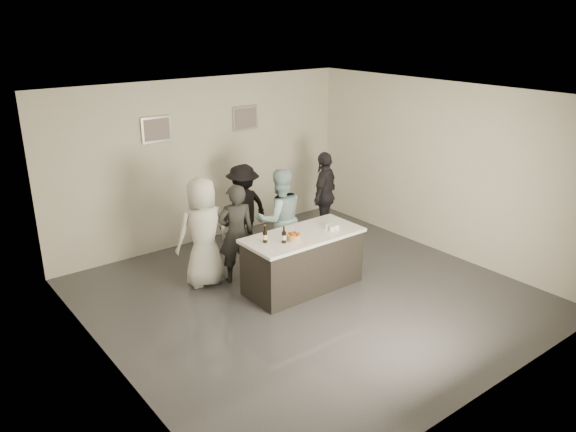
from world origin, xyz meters
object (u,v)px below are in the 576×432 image
at_px(cake, 294,238).
at_px(person_guest_right, 325,195).
at_px(bar_counter, 303,261).
at_px(person_main_black, 236,234).
at_px(person_main_blue, 280,219).
at_px(beer_bottle_a, 265,234).
at_px(person_guest_left, 203,232).
at_px(beer_bottle_b, 284,234).
at_px(person_guest_back, 243,208).

distance_m(cake, person_guest_right, 2.51).
xyz_separation_m(bar_counter, cake, (-0.26, -0.10, 0.49)).
relative_size(person_main_black, person_main_blue, 0.94).
bearing_deg(bar_counter, beer_bottle_a, 173.04).
xyz_separation_m(beer_bottle_a, person_guest_right, (2.36, 1.37, -0.20)).
distance_m(bar_counter, person_guest_right, 2.27).
height_order(person_main_blue, person_guest_left, person_guest_left).
relative_size(person_main_black, person_guest_left, 0.92).
bearing_deg(person_main_blue, beer_bottle_b, 69.78).
height_order(beer_bottle_a, person_guest_back, person_guest_back).
xyz_separation_m(person_main_blue, person_guest_right, (1.51, 0.60, -0.03)).
bearing_deg(person_main_blue, bar_counter, 90.69).
relative_size(beer_bottle_a, person_main_black, 0.16).
height_order(beer_bottle_a, person_main_blue, person_main_blue).
bearing_deg(beer_bottle_a, person_guest_right, 30.15).
bearing_deg(bar_counter, person_main_black, 128.84).
bearing_deg(person_main_black, person_guest_right, -146.42).
bearing_deg(person_guest_left, person_main_black, 162.46).
bearing_deg(person_main_blue, person_main_black, 14.94).
height_order(beer_bottle_b, person_guest_left, person_guest_left).
height_order(beer_bottle_a, beer_bottle_b, same).
height_order(person_main_blue, person_guest_back, person_main_blue).
xyz_separation_m(cake, person_main_blue, (0.46, 0.96, -0.09)).
xyz_separation_m(person_main_black, person_guest_left, (-0.46, 0.22, 0.07)).
xyz_separation_m(beer_bottle_a, person_main_black, (-0.02, 0.75, -0.23)).
height_order(cake, person_guest_back, person_guest_back).
xyz_separation_m(person_main_blue, person_guest_left, (-1.33, 0.20, 0.02)).
height_order(beer_bottle_b, person_main_blue, person_main_blue).
bearing_deg(cake, person_main_blue, 64.28).
distance_m(beer_bottle_b, person_guest_left, 1.35).
relative_size(beer_bottle_a, beer_bottle_b, 1.00).
distance_m(bar_counter, person_main_black, 1.13).
bearing_deg(cake, person_guest_back, 78.41).
height_order(bar_counter, person_main_blue, person_main_blue).
height_order(bar_counter, person_guest_left, person_guest_left).
bearing_deg(person_main_blue, beer_bottle_a, 56.05).
relative_size(cake, beer_bottle_b, 0.80).
bearing_deg(cake, person_guest_right, 38.23).
relative_size(beer_bottle_b, person_main_blue, 0.15).
bearing_deg(person_guest_left, person_guest_right, -163.94).
bearing_deg(bar_counter, person_main_blue, 76.99).
bearing_deg(beer_bottle_b, cake, -1.20).
xyz_separation_m(person_main_blue, person_guest_back, (-0.06, 1.00, -0.07)).
xyz_separation_m(cake, person_guest_right, (1.97, 1.55, -0.11)).
height_order(cake, person_main_black, person_main_black).
height_order(bar_counter, person_guest_right, person_guest_right).
relative_size(person_main_blue, person_guest_right, 1.03).
distance_m(cake, person_guest_back, 2.00).
distance_m(bar_counter, person_main_blue, 0.96).
xyz_separation_m(bar_counter, beer_bottle_b, (-0.44, -0.10, 0.58)).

